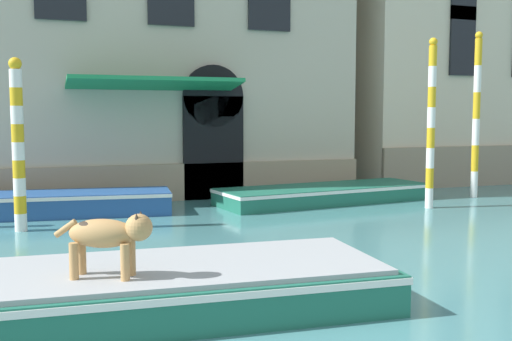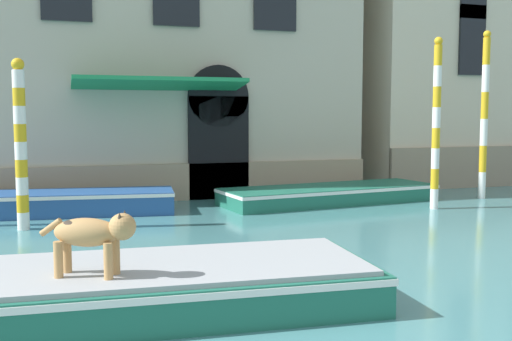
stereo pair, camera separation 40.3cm
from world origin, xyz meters
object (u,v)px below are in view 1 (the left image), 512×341
Objects in this scene: mooring_pole_2 at (431,123)px; mooring_pole_3 at (18,144)px; boat_moored_near_palazzo at (58,203)px; boat_foreground at (49,296)px; mooring_pole_0 at (476,115)px; dog_on_deck at (109,235)px; boat_moored_far at (325,194)px.

mooring_pole_3 is (-9.63, 0.26, -0.38)m from mooring_pole_2.
boat_moored_near_palazzo is at bearing 66.07° from mooring_pole_3.
mooring_pole_0 is (11.57, 6.76, 2.05)m from boat_foreground.
boat_foreground is 7.91× the size of dog_on_deck.
boat_foreground is 6.00m from mooring_pole_3.
boat_moored_far is at bearing 11.29° from mooring_pole_3.
boat_foreground is 1.76× the size of mooring_pole_0.
mooring_pole_3 reaches higher than dog_on_deck.
boat_moored_near_palazzo is 6.82m from boat_moored_far.
dog_on_deck is 0.30× the size of mooring_pole_3.
boat_moored_far is 4.95m from mooring_pole_0.
boat_moored_far is at bearing 172.87° from mooring_pole_0.
dog_on_deck is 0.17× the size of boat_moored_far.
boat_moored_near_palazzo is 2.42m from mooring_pole_3.
boat_moored_near_palazzo is 11.47m from mooring_pole_0.
mooring_pole_0 reaches higher than boat_moored_near_palazzo.
mooring_pole_3 is at bearing 178.43° from mooring_pole_2.
mooring_pole_2 is (9.16, 5.54, 1.85)m from boat_foreground.
mooring_pole_2 is at bearing -1.57° from mooring_pole_3.
mooring_pole_2 is (-2.40, -1.22, -0.21)m from mooring_pole_0.
mooring_pole_0 reaches higher than mooring_pole_2.
dog_on_deck is (0.65, -0.41, 0.74)m from boat_foreground.
boat_moored_near_palazzo is at bearing 167.19° from mooring_pole_2.
boat_foreground is 1.34× the size of boat_moored_far.
boat_moored_far is at bearing 74.79° from dog_on_deck.
mooring_pole_0 reaches higher than boat_moored_far.
mooring_pole_0 is 2.71m from mooring_pole_2.
boat_moored_near_palazzo reaches higher than boat_moored_far.
mooring_pole_3 is (-1.11, 6.21, 0.73)m from dog_on_deck.
mooring_pole_2 is at bearing -6.03° from boat_moored_near_palazzo.
mooring_pole_2 is 9.64m from mooring_pole_3.
boat_moored_far is 1.75× the size of mooring_pole_3.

